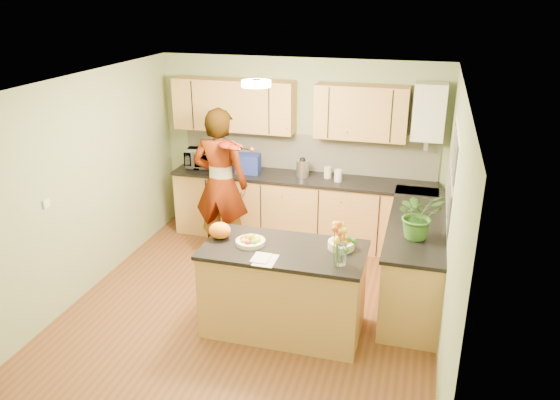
# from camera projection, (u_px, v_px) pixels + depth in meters

# --- Properties ---
(floor) EXTENTS (4.50, 4.50, 0.00)m
(floor) POSITION_uv_depth(u_px,v_px,m) (252.00, 310.00, 6.09)
(floor) COLOR brown
(floor) RESTS_ON ground
(ceiling) EXTENTS (4.00, 4.50, 0.02)m
(ceiling) POSITION_uv_depth(u_px,v_px,m) (247.00, 84.00, 5.18)
(ceiling) COLOR white
(ceiling) RESTS_ON wall_back
(wall_back) EXTENTS (4.00, 0.02, 2.50)m
(wall_back) POSITION_uv_depth(u_px,v_px,m) (300.00, 148.00, 7.65)
(wall_back) COLOR #95A777
(wall_back) RESTS_ON floor
(wall_front) EXTENTS (4.00, 0.02, 2.50)m
(wall_front) POSITION_uv_depth(u_px,v_px,m) (142.00, 328.00, 3.61)
(wall_front) COLOR #95A777
(wall_front) RESTS_ON floor
(wall_left) EXTENTS (0.02, 4.50, 2.50)m
(wall_left) POSITION_uv_depth(u_px,v_px,m) (81.00, 188.00, 6.13)
(wall_left) COLOR #95A777
(wall_left) RESTS_ON floor
(wall_right) EXTENTS (0.02, 4.50, 2.50)m
(wall_right) POSITION_uv_depth(u_px,v_px,m) (451.00, 227.00, 5.14)
(wall_right) COLOR #95A777
(wall_right) RESTS_ON floor
(back_counter) EXTENTS (3.64, 0.62, 0.94)m
(back_counter) POSITION_uv_depth(u_px,v_px,m) (301.00, 208.00, 7.64)
(back_counter) COLOR #B68349
(back_counter) RESTS_ON floor
(right_counter) EXTENTS (0.62, 2.24, 0.94)m
(right_counter) POSITION_uv_depth(u_px,v_px,m) (415.00, 257.00, 6.26)
(right_counter) COLOR #B68349
(right_counter) RESTS_ON floor
(splashback) EXTENTS (3.60, 0.02, 0.52)m
(splashback) POSITION_uv_depth(u_px,v_px,m) (307.00, 153.00, 7.63)
(splashback) COLOR beige
(splashback) RESTS_ON back_counter
(upper_cabinets) EXTENTS (3.20, 0.34, 0.70)m
(upper_cabinets) POSITION_uv_depth(u_px,v_px,m) (285.00, 108.00, 7.33)
(upper_cabinets) COLOR #B68349
(upper_cabinets) RESTS_ON wall_back
(boiler) EXTENTS (0.40, 0.30, 0.86)m
(boiler) POSITION_uv_depth(u_px,v_px,m) (429.00, 112.00, 6.85)
(boiler) COLOR white
(boiler) RESTS_ON wall_back
(window_right) EXTENTS (0.01, 1.30, 1.05)m
(window_right) POSITION_uv_depth(u_px,v_px,m) (452.00, 177.00, 5.57)
(window_right) COLOR white
(window_right) RESTS_ON wall_right
(light_switch) EXTENTS (0.02, 0.09, 0.09)m
(light_switch) POSITION_uv_depth(u_px,v_px,m) (46.00, 203.00, 5.57)
(light_switch) COLOR white
(light_switch) RESTS_ON wall_left
(ceiling_lamp) EXTENTS (0.30, 0.30, 0.07)m
(ceiling_lamp) POSITION_uv_depth(u_px,v_px,m) (256.00, 83.00, 5.46)
(ceiling_lamp) COLOR #FFEABF
(ceiling_lamp) RESTS_ON ceiling
(peninsula_island) EXTENTS (1.63, 0.84, 0.94)m
(peninsula_island) POSITION_uv_depth(u_px,v_px,m) (284.00, 289.00, 5.60)
(peninsula_island) COLOR #B68349
(peninsula_island) RESTS_ON floor
(fruit_dish) EXTENTS (0.30, 0.30, 0.10)m
(fruit_dish) POSITION_uv_depth(u_px,v_px,m) (250.00, 240.00, 5.50)
(fruit_dish) COLOR beige
(fruit_dish) RESTS_ON peninsula_island
(orange_bowl) EXTENTS (0.26, 0.26, 0.15)m
(orange_bowl) POSITION_uv_depth(u_px,v_px,m) (341.00, 242.00, 5.40)
(orange_bowl) COLOR beige
(orange_bowl) RESTS_ON peninsula_island
(flower_vase) EXTENTS (0.25, 0.25, 0.46)m
(flower_vase) POSITION_uv_depth(u_px,v_px,m) (342.00, 235.00, 5.01)
(flower_vase) COLOR silver
(flower_vase) RESTS_ON peninsula_island
(orange_bag) EXTENTS (0.28, 0.26, 0.17)m
(orange_bag) POSITION_uv_depth(u_px,v_px,m) (220.00, 230.00, 5.62)
(orange_bag) COLOR orange
(orange_bag) RESTS_ON peninsula_island
(papers) EXTENTS (0.20, 0.27, 0.01)m
(papers) POSITION_uv_depth(u_px,v_px,m) (266.00, 260.00, 5.18)
(papers) COLOR silver
(papers) RESTS_ON peninsula_island
(violinist) EXTENTS (0.73, 0.48, 2.00)m
(violinist) POSITION_uv_depth(u_px,v_px,m) (221.00, 185.00, 7.00)
(violinist) COLOR #DEAA88
(violinist) RESTS_ON floor
(violin) EXTENTS (0.71, 0.62, 0.18)m
(violin) POSITION_uv_depth(u_px,v_px,m) (228.00, 145.00, 6.53)
(violin) COLOR #500A05
(violin) RESTS_ON violinist
(microwave) EXTENTS (0.52, 0.39, 0.27)m
(microwave) POSITION_uv_depth(u_px,v_px,m) (203.00, 158.00, 7.81)
(microwave) COLOR white
(microwave) RESTS_ON back_counter
(blue_box) EXTENTS (0.34, 0.27, 0.26)m
(blue_box) POSITION_uv_depth(u_px,v_px,m) (248.00, 164.00, 7.59)
(blue_box) COLOR navy
(blue_box) RESTS_ON back_counter
(kettle) EXTENTS (0.17, 0.17, 0.32)m
(kettle) POSITION_uv_depth(u_px,v_px,m) (302.00, 168.00, 7.42)
(kettle) COLOR silver
(kettle) RESTS_ON back_counter
(jar_cream) EXTENTS (0.11, 0.11, 0.16)m
(jar_cream) POSITION_uv_depth(u_px,v_px,m) (328.00, 172.00, 7.40)
(jar_cream) COLOR beige
(jar_cream) RESTS_ON back_counter
(jar_white) EXTENTS (0.14, 0.14, 0.16)m
(jar_white) POSITION_uv_depth(u_px,v_px,m) (338.00, 176.00, 7.27)
(jar_white) COLOR white
(jar_white) RESTS_ON back_counter
(potted_plant) EXTENTS (0.58, 0.55, 0.51)m
(potted_plant) POSITION_uv_depth(u_px,v_px,m) (419.00, 215.00, 5.56)
(potted_plant) COLOR #356B23
(potted_plant) RESTS_ON right_counter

